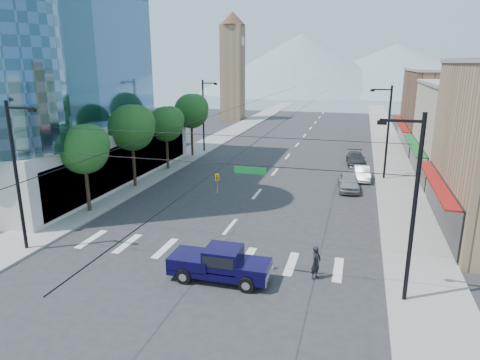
{
  "coord_description": "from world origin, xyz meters",
  "views": [
    {
      "loc": [
        8.17,
        -20.55,
        11.0
      ],
      "look_at": [
        0.3,
        7.5,
        3.0
      ],
      "focal_mm": 32.0,
      "sensor_mm": 36.0,
      "label": 1
    }
  ],
  "objects_px": {
    "pedestrian": "(316,263)",
    "parked_car_mid": "(362,173)",
    "parked_car_near": "(349,182)",
    "parked_car_far": "(356,159)",
    "pickup_truck": "(219,263)"
  },
  "relations": [
    {
      "from": "parked_car_near",
      "to": "parked_car_mid",
      "type": "distance_m",
      "value": 4.05
    },
    {
      "from": "pickup_truck",
      "to": "parked_car_mid",
      "type": "height_order",
      "value": "pickup_truck"
    },
    {
      "from": "pedestrian",
      "to": "parked_car_far",
      "type": "relative_size",
      "value": 0.38
    },
    {
      "from": "pedestrian",
      "to": "parked_car_mid",
      "type": "height_order",
      "value": "pedestrian"
    },
    {
      "from": "pedestrian",
      "to": "pickup_truck",
      "type": "bearing_deg",
      "value": 131.72
    },
    {
      "from": "pickup_truck",
      "to": "pedestrian",
      "type": "height_order",
      "value": "pedestrian"
    },
    {
      "from": "parked_car_mid",
      "to": "parked_car_far",
      "type": "relative_size",
      "value": 0.85
    },
    {
      "from": "pickup_truck",
      "to": "parked_car_far",
      "type": "relative_size",
      "value": 1.13
    },
    {
      "from": "pickup_truck",
      "to": "parked_car_far",
      "type": "bearing_deg",
      "value": 77.21
    },
    {
      "from": "parked_car_near",
      "to": "parked_car_mid",
      "type": "xyz_separation_m",
      "value": [
        1.12,
        3.89,
        -0.1
      ]
    },
    {
      "from": "parked_car_near",
      "to": "parked_car_mid",
      "type": "height_order",
      "value": "parked_car_near"
    },
    {
      "from": "pedestrian",
      "to": "parked_car_mid",
      "type": "xyz_separation_m",
      "value": [
        2.23,
        21.12,
        -0.25
      ]
    },
    {
      "from": "pickup_truck",
      "to": "parked_car_near",
      "type": "distance_m",
      "value": 19.62
    },
    {
      "from": "pedestrian",
      "to": "parked_car_far",
      "type": "height_order",
      "value": "pedestrian"
    },
    {
      "from": "pickup_truck",
      "to": "parked_car_mid",
      "type": "xyz_separation_m",
      "value": [
        7.07,
        22.59,
        -0.28
      ]
    }
  ]
}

